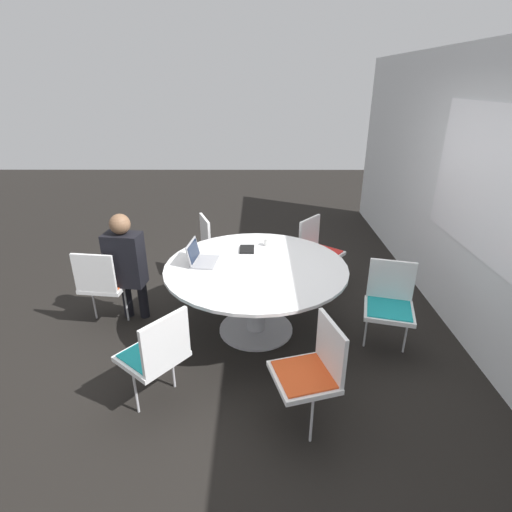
# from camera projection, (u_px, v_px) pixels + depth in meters

# --- Properties ---
(ground_plane) EXTENTS (16.00, 16.00, 0.00)m
(ground_plane) POSITION_uv_depth(u_px,v_px,m) (256.00, 329.00, 4.13)
(ground_plane) COLOR black
(wall_back) EXTENTS (8.00, 0.07, 2.70)m
(wall_back) POSITION_uv_depth(u_px,v_px,m) (483.00, 203.00, 3.58)
(wall_back) COLOR silver
(wall_back) RESTS_ON ground_plane
(conference_table) EXTENTS (1.76, 1.76, 0.73)m
(conference_table) POSITION_uv_depth(u_px,v_px,m) (256.00, 279.00, 3.89)
(conference_table) COLOR #B7B7BC
(conference_table) RESTS_ON ground_plane
(chair_0) EXTENTS (0.47, 0.49, 0.85)m
(chair_0) POSITION_uv_depth(u_px,v_px,m) (102.00, 281.00, 4.04)
(chair_0) COLOR white
(chair_0) RESTS_ON ground_plane
(chair_1) EXTENTS (0.61, 0.60, 0.85)m
(chair_1) POSITION_uv_depth(u_px,v_px,m) (157.00, 351.00, 2.99)
(chair_1) COLOR white
(chair_1) RESTS_ON ground_plane
(chair_2) EXTENTS (0.54, 0.52, 0.85)m
(chair_2) POSITION_uv_depth(u_px,v_px,m) (313.00, 367.00, 2.83)
(chair_2) COLOR white
(chair_2) RESTS_ON ground_plane
(chair_3) EXTENTS (0.52, 0.53, 0.85)m
(chair_3) POSITION_uv_depth(u_px,v_px,m) (390.00, 300.00, 3.69)
(chair_3) COLOR white
(chair_3) RESTS_ON ground_plane
(chair_4) EXTENTS (0.61, 0.60, 0.85)m
(chair_4) POSITION_uv_depth(u_px,v_px,m) (318.00, 247.00, 4.86)
(chair_4) COLOR white
(chair_4) RESTS_ON ground_plane
(chair_5) EXTENTS (0.56, 0.55, 0.85)m
(chair_5) POSITION_uv_depth(u_px,v_px,m) (216.00, 243.00, 4.99)
(chair_5) COLOR white
(chair_5) RESTS_ON ground_plane
(person_0) EXTENTS (0.29, 0.38, 1.20)m
(person_0) POSITION_uv_depth(u_px,v_px,m) (126.00, 261.00, 4.01)
(person_0) COLOR black
(person_0) RESTS_ON ground_plane
(laptop) EXTENTS (0.35, 0.29, 0.21)m
(laptop) POSITION_uv_depth(u_px,v_px,m) (200.00, 258.00, 3.87)
(laptop) COLOR #99999E
(laptop) RESTS_ON conference_table
(spiral_notebook) EXTENTS (0.21, 0.15, 0.02)m
(spiral_notebook) POSITION_uv_depth(u_px,v_px,m) (247.00, 249.00, 4.17)
(spiral_notebook) COLOR black
(spiral_notebook) RESTS_ON conference_table
(coffee_cup) EXTENTS (0.07, 0.07, 0.08)m
(coffee_cup) POSITION_uv_depth(u_px,v_px,m) (267.00, 242.00, 4.28)
(coffee_cup) COLOR white
(coffee_cup) RESTS_ON conference_table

